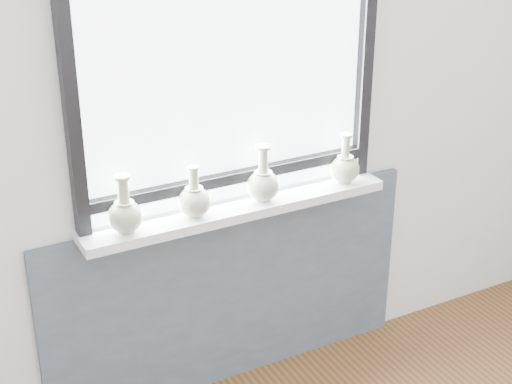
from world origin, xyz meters
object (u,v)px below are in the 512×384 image
vase_b (194,200)px  vase_d (345,167)px  windowsill (238,209)px  vase_a (125,214)px  vase_c (263,183)px

vase_b → vase_d: (0.70, -0.00, -0.00)m
windowsill → vase_a: 0.49m
windowsill → vase_b: 0.21m
windowsill → vase_d: vase_d is taller
vase_b → vase_a: bearing=-179.7°
windowsill → vase_b: (-0.19, -0.01, 0.09)m
vase_a → vase_b: size_ratio=1.10×
vase_c → vase_d: size_ratio=1.08×
vase_c → vase_a: bearing=-179.5°
vase_b → vase_c: vase_c is taller
windowsill → vase_c: (0.11, -0.01, 0.09)m
vase_a → vase_d: size_ratio=1.05×
vase_d → vase_c: bearing=179.4°
vase_d → windowsill: bearing=178.5°
windowsill → vase_d: bearing=-1.5°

